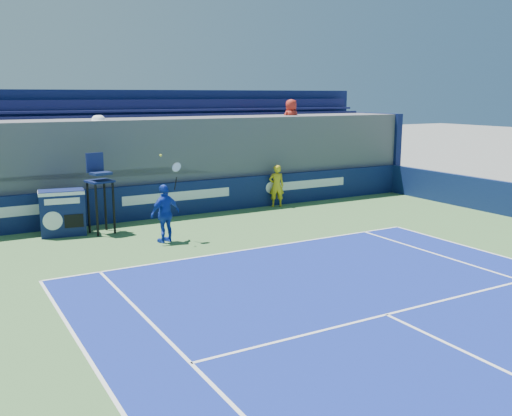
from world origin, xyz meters
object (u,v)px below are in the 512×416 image
ball_person (277,186)px  tennis_player (165,213)px  match_clock (62,212)px  umpire_chair (99,184)px

ball_person → tennis_player: size_ratio=0.62×
tennis_player → match_clock: bearing=135.7°
ball_person → match_clock: size_ratio=1.14×
match_clock → tennis_player: 3.36m
ball_person → match_clock: ball_person is taller
match_clock → tennis_player: (2.40, -2.34, 0.12)m
ball_person → umpire_chair: (-6.93, -0.92, 0.71)m
match_clock → tennis_player: tennis_player is taller
umpire_chair → match_clock: bearing=164.4°
ball_person → tennis_player: bearing=48.3°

